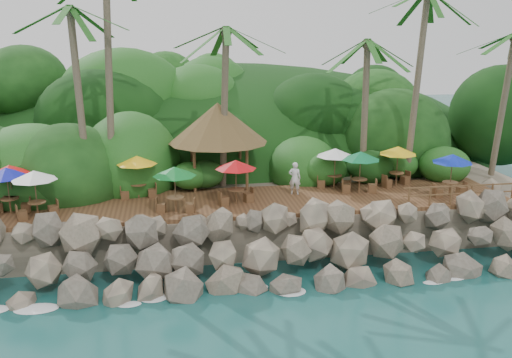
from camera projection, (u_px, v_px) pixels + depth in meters
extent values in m
plane|color=#19514F|center=(279.00, 293.00, 23.69)|extent=(140.00, 140.00, 0.00)
cube|color=gray|center=(233.00, 175.00, 38.70)|extent=(32.00, 25.20, 2.10)
ellipsoid|color=#143811|center=(222.00, 165.00, 46.13)|extent=(44.80, 28.00, 15.40)
cube|color=brown|center=(256.00, 202.00, 28.86)|extent=(26.00, 5.00, 0.20)
ellipsoid|color=white|center=(57.00, 305.00, 22.59)|extent=(1.20, 0.80, 0.06)
ellipsoid|color=white|center=(133.00, 300.00, 23.05)|extent=(1.20, 0.80, 0.06)
ellipsoid|color=white|center=(207.00, 294.00, 23.51)|extent=(1.20, 0.80, 0.06)
ellipsoid|color=white|center=(277.00, 289.00, 23.97)|extent=(1.20, 0.80, 0.06)
ellipsoid|color=white|center=(345.00, 285.00, 24.43)|extent=(1.20, 0.80, 0.06)
ellipsoid|color=white|center=(411.00, 280.00, 24.88)|extent=(1.20, 0.80, 0.06)
ellipsoid|color=white|center=(474.00, 275.00, 25.34)|extent=(1.20, 0.80, 0.06)
cylinder|color=brown|center=(80.00, 105.00, 28.23)|extent=(0.84, 1.41, 9.50)
ellipsoid|color=#23601E|center=(72.00, 6.00, 27.01)|extent=(6.00, 6.00, 2.40)
cylinder|color=brown|center=(109.00, 83.00, 28.89)|extent=(0.62, 2.11, 11.51)
cylinder|color=brown|center=(224.00, 110.00, 30.16)|extent=(0.77, 0.85, 8.51)
ellipsoid|color=#23601E|center=(223.00, 28.00, 29.08)|extent=(6.00, 6.00, 2.40)
cylinder|color=brown|center=(365.00, 113.00, 31.57)|extent=(0.61, 0.59, 7.86)
ellipsoid|color=#23601E|center=(368.00, 40.00, 30.57)|extent=(6.00, 6.00, 2.40)
cylinder|color=brown|center=(417.00, 89.00, 31.51)|extent=(1.40, 1.36, 10.44)
cylinder|color=brown|center=(503.00, 107.00, 32.49)|extent=(0.62, 1.04, 8.18)
ellipsoid|color=#23601E|center=(511.00, 34.00, 31.44)|extent=(6.00, 6.00, 2.40)
cylinder|color=brown|center=(195.00, 171.00, 29.85)|extent=(0.16, 0.16, 2.40)
cylinder|color=brown|center=(247.00, 169.00, 30.28)|extent=(0.16, 0.16, 2.40)
cylinder|color=brown|center=(192.00, 159.00, 32.52)|extent=(0.16, 0.16, 2.40)
cylinder|color=brown|center=(240.00, 157.00, 32.95)|extent=(0.16, 0.16, 2.40)
cone|color=brown|center=(218.00, 123.00, 30.81)|extent=(5.48, 5.48, 2.20)
cylinder|color=brown|center=(139.00, 191.00, 29.04)|extent=(0.08, 0.08, 0.73)
cylinder|color=brown|center=(138.00, 184.00, 28.95)|extent=(0.83, 0.83, 0.05)
cylinder|color=brown|center=(138.00, 178.00, 28.86)|extent=(0.05, 0.05, 2.16)
cone|color=yellow|center=(137.00, 160.00, 28.62)|extent=(2.06, 2.06, 0.44)
cube|color=brown|center=(125.00, 195.00, 28.92)|extent=(0.44, 0.44, 0.45)
cube|color=brown|center=(152.00, 193.00, 29.24)|extent=(0.44, 0.44, 0.45)
cylinder|color=brown|center=(38.00, 210.00, 26.03)|extent=(0.08, 0.08, 0.73)
cylinder|color=brown|center=(37.00, 202.00, 25.93)|extent=(0.83, 0.83, 0.05)
cylinder|color=brown|center=(36.00, 195.00, 25.85)|extent=(0.05, 0.05, 2.16)
cone|color=white|center=(34.00, 175.00, 25.61)|extent=(2.06, 2.06, 0.44)
cube|color=brown|center=(22.00, 215.00, 25.72)|extent=(0.54, 0.54, 0.45)
cube|color=brown|center=(53.00, 210.00, 26.41)|extent=(0.54, 0.54, 0.45)
cylinder|color=brown|center=(13.00, 203.00, 27.08)|extent=(0.08, 0.08, 0.73)
cylinder|color=brown|center=(12.00, 195.00, 26.98)|extent=(0.83, 0.83, 0.05)
cylinder|color=brown|center=(11.00, 189.00, 26.90)|extent=(0.05, 0.05, 2.16)
cone|color=red|center=(9.00, 170.00, 26.66)|extent=(2.06, 2.06, 0.44)
cube|color=brown|center=(29.00, 204.00, 27.44)|extent=(0.53, 0.53, 0.45)
cylinder|color=brown|center=(396.00, 179.00, 31.36)|extent=(0.08, 0.08, 0.73)
cylinder|color=brown|center=(397.00, 173.00, 31.26)|extent=(0.83, 0.83, 0.05)
cylinder|color=brown|center=(397.00, 167.00, 31.18)|extent=(0.05, 0.05, 2.16)
cone|color=yellow|center=(398.00, 150.00, 30.94)|extent=(2.06, 2.06, 0.44)
cube|color=brown|center=(387.00, 183.00, 31.05)|extent=(0.54, 0.54, 0.45)
cube|color=brown|center=(405.00, 180.00, 31.74)|extent=(0.54, 0.54, 0.45)
cylinder|color=brown|center=(359.00, 186.00, 30.05)|extent=(0.08, 0.08, 0.73)
cylinder|color=brown|center=(360.00, 179.00, 29.96)|extent=(0.83, 0.83, 0.05)
cylinder|color=brown|center=(360.00, 173.00, 29.87)|extent=(0.05, 0.05, 2.16)
cone|color=#0C6F3B|center=(361.00, 156.00, 29.63)|extent=(2.06, 2.06, 0.44)
cube|color=brown|center=(346.00, 188.00, 30.12)|extent=(0.49, 0.49, 0.45)
cube|color=brown|center=(372.00, 188.00, 30.06)|extent=(0.49, 0.49, 0.45)
cylinder|color=brown|center=(450.00, 189.00, 29.41)|extent=(0.08, 0.08, 0.73)
cylinder|color=brown|center=(450.00, 182.00, 29.31)|extent=(0.83, 0.83, 0.05)
cylinder|color=brown|center=(451.00, 176.00, 29.22)|extent=(0.05, 0.05, 2.16)
cone|color=#0D25B4|center=(453.00, 158.00, 28.99)|extent=(2.06, 2.06, 0.44)
cube|color=brown|center=(438.00, 193.00, 29.29)|extent=(0.44, 0.44, 0.45)
cube|color=brown|center=(461.00, 191.00, 29.60)|extent=(0.44, 0.44, 0.45)
cylinder|color=brown|center=(334.00, 182.00, 30.84)|extent=(0.08, 0.08, 0.73)
cylinder|color=brown|center=(334.00, 175.00, 30.75)|extent=(0.83, 0.83, 0.05)
cylinder|color=brown|center=(335.00, 169.00, 30.66)|extent=(0.05, 0.05, 2.16)
cone|color=white|center=(335.00, 152.00, 30.42)|extent=(2.06, 2.06, 0.44)
cube|color=brown|center=(322.00, 184.00, 31.00)|extent=(0.53, 0.53, 0.45)
cube|color=brown|center=(347.00, 185.00, 30.75)|extent=(0.53, 0.53, 0.45)
cylinder|color=brown|center=(176.00, 205.00, 26.76)|extent=(0.08, 0.08, 0.73)
cylinder|color=brown|center=(175.00, 197.00, 26.66)|extent=(0.83, 0.83, 0.05)
cylinder|color=brown|center=(175.00, 190.00, 26.57)|extent=(0.05, 0.05, 2.16)
cone|color=#0C7026|center=(174.00, 171.00, 26.33)|extent=(2.06, 2.06, 0.44)
cube|color=brown|center=(161.00, 208.00, 26.79)|extent=(0.47, 0.47, 0.45)
cube|color=brown|center=(190.00, 208.00, 26.79)|extent=(0.47, 0.47, 0.45)
cylinder|color=brown|center=(10.00, 206.00, 26.57)|extent=(0.08, 0.08, 0.73)
cylinder|color=brown|center=(9.00, 199.00, 26.47)|extent=(0.83, 0.83, 0.05)
cylinder|color=brown|center=(9.00, 192.00, 26.39)|extent=(0.05, 0.05, 2.16)
cone|color=#0C12A6|center=(6.00, 172.00, 26.15)|extent=(2.06, 2.06, 0.44)
cube|color=brown|center=(26.00, 208.00, 26.79)|extent=(0.46, 0.46, 0.45)
cylinder|color=brown|center=(236.00, 197.00, 28.11)|extent=(0.08, 0.08, 0.73)
cylinder|color=brown|center=(236.00, 189.00, 28.01)|extent=(0.83, 0.83, 0.05)
cylinder|color=brown|center=(236.00, 183.00, 27.93)|extent=(0.05, 0.05, 2.16)
cone|color=red|center=(236.00, 164.00, 27.69)|extent=(2.06, 2.06, 0.44)
cube|color=brown|center=(224.00, 201.00, 27.84)|extent=(0.52, 0.52, 0.45)
cube|color=brown|center=(248.00, 197.00, 28.45)|extent=(0.52, 0.52, 0.45)
cylinder|color=brown|center=(409.00, 197.00, 27.56)|extent=(0.10, 0.10, 1.00)
cylinder|color=brown|center=(430.00, 196.00, 27.73)|extent=(0.10, 0.10, 1.00)
cylinder|color=brown|center=(451.00, 195.00, 27.89)|extent=(0.10, 0.10, 1.00)
cylinder|color=brown|center=(472.00, 194.00, 28.06)|extent=(0.10, 0.10, 1.00)
cylinder|color=brown|center=(492.00, 193.00, 28.23)|extent=(0.10, 0.10, 1.00)
cylinder|color=brown|center=(512.00, 192.00, 28.40)|extent=(0.10, 0.10, 1.00)
cube|color=brown|center=(473.00, 185.00, 27.95)|extent=(7.20, 0.06, 0.06)
cube|color=brown|center=(472.00, 193.00, 28.05)|extent=(7.20, 0.06, 0.06)
imported|color=silver|center=(295.00, 178.00, 29.60)|extent=(0.74, 0.60, 1.74)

